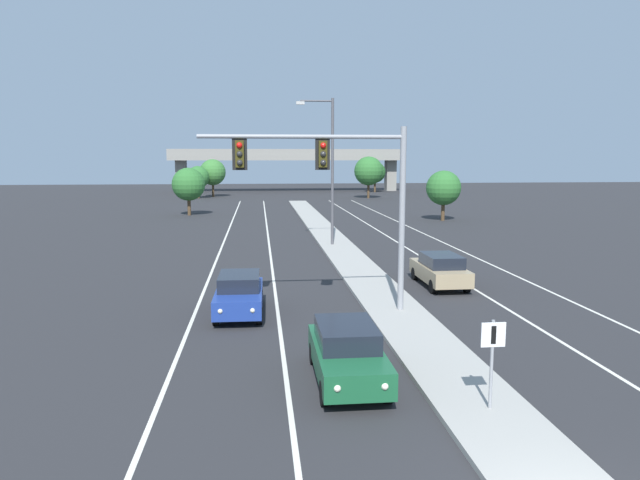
{
  "coord_description": "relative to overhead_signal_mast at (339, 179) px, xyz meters",
  "views": [
    {
      "loc": [
        -5.4,
        -8.16,
        6.17
      ],
      "look_at": [
        -3.2,
        12.56,
        3.2
      ],
      "focal_mm": 32.55,
      "sensor_mm": 36.0,
      "label": 1
    }
  ],
  "objects": [
    {
      "name": "median_island",
      "position": [
        2.33,
        4.05,
        -5.26
      ],
      "size": [
        2.4,
        110.0,
        0.15
      ],
      "primitive_type": "cube",
      "color": "#9E9B93",
      "rests_on": "ground"
    },
    {
      "name": "tree_far_left_a",
      "position": [
        -10.5,
        41.06,
        -2.02
      ],
      "size": [
        3.52,
        3.52,
        5.09
      ],
      "color": "#4C3823",
      "rests_on": "ground"
    },
    {
      "name": "edge_stripe_left",
      "position": [
        -5.67,
        11.05,
        -5.33
      ],
      "size": [
        0.14,
        100.0,
        0.01
      ],
      "primitive_type": "cube",
      "color": "silver",
      "rests_on": "ground"
    },
    {
      "name": "lane_stripe_receding_center",
      "position": [
        7.03,
        11.05,
        -5.33
      ],
      "size": [
        0.14,
        100.0,
        0.01
      ],
      "primitive_type": "cube",
      "color": "silver",
      "rests_on": "ground"
    },
    {
      "name": "car_receding_tan",
      "position": [
        5.59,
        4.57,
        -4.52
      ],
      "size": [
        1.85,
        4.48,
        1.58
      ],
      "color": "tan",
      "rests_on": "ground"
    },
    {
      "name": "tree_far_left_c",
      "position": [
        -12.17,
        67.72,
        -2.15
      ],
      "size": [
        3.38,
        3.38,
        4.89
      ],
      "color": "#4C3823",
      "rests_on": "ground"
    },
    {
      "name": "median_sign_post",
      "position": [
        2.44,
        -9.29,
        -3.75
      ],
      "size": [
        0.6,
        0.1,
        2.2
      ],
      "color": "gray",
      "rests_on": "median_island"
    },
    {
      "name": "overpass_bridge",
      "position": [
        2.33,
        84.78,
        0.44
      ],
      "size": [
        42.4,
        6.4,
        7.65
      ],
      "color": "gray",
      "rests_on": "ground"
    },
    {
      "name": "tree_far_right_b",
      "position": [
        17.69,
        80.37,
        -1.81
      ],
      "size": [
        3.74,
        3.74,
        5.42
      ],
      "color": "#4C3823",
      "rests_on": "ground"
    },
    {
      "name": "lane_stripe_oncoming_center",
      "position": [
        -2.37,
        11.05,
        -5.33
      ],
      "size": [
        0.14,
        100.0,
        0.01
      ],
      "primitive_type": "cube",
      "color": "silver",
      "rests_on": "ground"
    },
    {
      "name": "car_oncoming_green",
      "position": [
        -0.68,
        -6.82,
        -4.52
      ],
      "size": [
        1.83,
        4.47,
        1.58
      ],
      "color": "#195633",
      "rests_on": "ground"
    },
    {
      "name": "tree_far_right_a",
      "position": [
        13.57,
        64.92,
        -1.21
      ],
      "size": [
        4.37,
        4.37,
        6.32
      ],
      "color": "#4C3823",
      "rests_on": "ground"
    },
    {
      "name": "car_oncoming_blue",
      "position": [
        -3.88,
        0.55,
        -4.52
      ],
      "size": [
        1.88,
        4.49,
        1.58
      ],
      "color": "navy",
      "rests_on": "ground"
    },
    {
      "name": "tree_far_right_c",
      "position": [
        14.96,
        33.13,
        -2.13
      ],
      "size": [
        3.4,
        3.4,
        4.92
      ],
      "color": "#4C3823",
      "rests_on": "ground"
    },
    {
      "name": "street_lamp_median",
      "position": [
        1.79,
        17.69,
        0.46
      ],
      "size": [
        2.58,
        0.28,
        10.0
      ],
      "color": "#4C4C51",
      "rests_on": "median_island"
    },
    {
      "name": "overhead_signal_mast",
      "position": [
        0.0,
        0.0,
        0.0
      ],
      "size": [
        7.94,
        0.44,
        7.2
      ],
      "color": "gray",
      "rests_on": "median_island"
    },
    {
      "name": "edge_stripe_right",
      "position": [
        10.33,
        11.05,
        -5.33
      ],
      "size": [
        0.14,
        100.0,
        0.01
      ],
      "primitive_type": "cube",
      "color": "silver",
      "rests_on": "ground"
    },
    {
      "name": "tree_far_left_b",
      "position": [
        -10.2,
        70.73,
        -1.49
      ],
      "size": [
        4.08,
        4.08,
        5.9
      ],
      "color": "#4C3823",
      "rests_on": "ground"
    }
  ]
}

